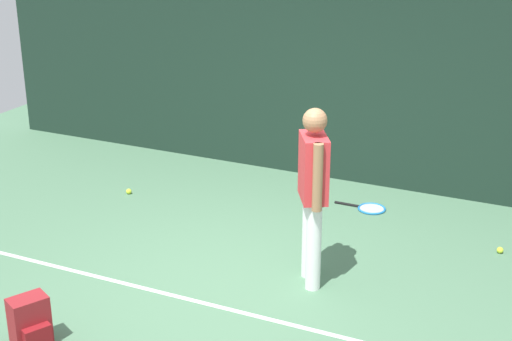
{
  "coord_description": "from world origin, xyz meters",
  "views": [
    {
      "loc": [
        2.82,
        -5.67,
        3.54
      ],
      "look_at": [
        0.0,
        0.4,
        1.0
      ],
      "focal_mm": 53.54,
      "sensor_mm": 36.0,
      "label": 1
    }
  ],
  "objects_px": {
    "tennis_racket": "(369,208)",
    "tennis_ball_by_fence": "(129,191)",
    "tennis_ball_near_player": "(500,250)",
    "backpack": "(31,324)",
    "tennis_player": "(313,187)"
  },
  "relations": [
    {
      "from": "tennis_player",
      "to": "backpack",
      "type": "distance_m",
      "value": 2.67
    },
    {
      "from": "tennis_racket",
      "to": "tennis_ball_near_player",
      "type": "xyz_separation_m",
      "value": [
        1.53,
        -0.51,
        0.02
      ]
    },
    {
      "from": "tennis_ball_near_player",
      "to": "backpack",
      "type": "bearing_deg",
      "value": -133.88
    },
    {
      "from": "tennis_ball_by_fence",
      "to": "tennis_racket",
      "type": "bearing_deg",
      "value": 15.74
    },
    {
      "from": "tennis_player",
      "to": "tennis_ball_near_player",
      "type": "bearing_deg",
      "value": 101.47
    },
    {
      "from": "tennis_ball_near_player",
      "to": "tennis_player",
      "type": "bearing_deg",
      "value": -138.38
    },
    {
      "from": "tennis_racket",
      "to": "tennis_ball_by_fence",
      "type": "height_order",
      "value": "tennis_ball_by_fence"
    },
    {
      "from": "tennis_ball_near_player",
      "to": "tennis_ball_by_fence",
      "type": "distance_m",
      "value": 4.32
    },
    {
      "from": "backpack",
      "to": "tennis_ball_near_player",
      "type": "bearing_deg",
      "value": -16.69
    },
    {
      "from": "tennis_ball_by_fence",
      "to": "backpack",
      "type": "bearing_deg",
      "value": -69.89
    },
    {
      "from": "tennis_racket",
      "to": "tennis_ball_by_fence",
      "type": "bearing_deg",
      "value": -164.02
    },
    {
      "from": "tennis_racket",
      "to": "backpack",
      "type": "relative_size",
      "value": 1.39
    },
    {
      "from": "tennis_racket",
      "to": "backpack",
      "type": "distance_m",
      "value": 4.18
    },
    {
      "from": "backpack",
      "to": "tennis_ball_by_fence",
      "type": "relative_size",
      "value": 6.67
    },
    {
      "from": "tennis_player",
      "to": "tennis_racket",
      "type": "height_order",
      "value": "tennis_player"
    }
  ]
}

